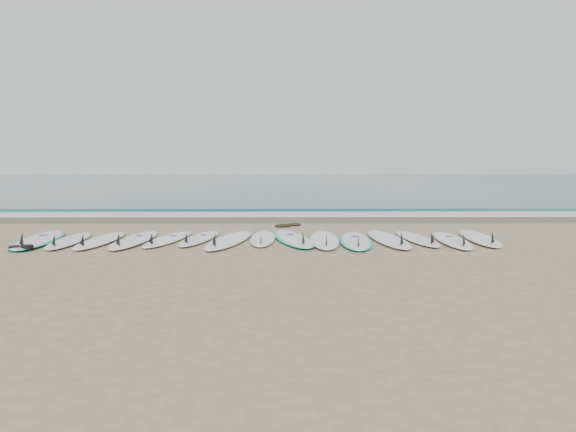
{
  "coord_description": "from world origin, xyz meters",
  "views": [
    {
      "loc": [
        0.4,
        -10.82,
        1.53
      ],
      "look_at": [
        0.54,
        1.03,
        0.4
      ],
      "focal_mm": 35.0,
      "sensor_mm": 36.0,
      "label": 1
    }
  ],
  "objects_px": {
    "surfboard_0": "(39,239)",
    "surfboard_7": "(263,238)",
    "leash_coil": "(20,248)",
    "surfboard_14": "(480,238)"
  },
  "relations": [
    {
      "from": "surfboard_14",
      "to": "leash_coil",
      "type": "relative_size",
      "value": 5.73
    },
    {
      "from": "surfboard_7",
      "to": "leash_coil",
      "type": "bearing_deg",
      "value": -163.65
    },
    {
      "from": "surfboard_0",
      "to": "leash_coil",
      "type": "relative_size",
      "value": 6.32
    },
    {
      "from": "surfboard_14",
      "to": "leash_coil",
      "type": "bearing_deg",
      "value": -166.38
    },
    {
      "from": "surfboard_14",
      "to": "leash_coil",
      "type": "distance_m",
      "value": 8.54
    },
    {
      "from": "surfboard_0",
      "to": "surfboard_14",
      "type": "distance_m",
      "value": 8.6
    },
    {
      "from": "surfboard_7",
      "to": "leash_coil",
      "type": "height_order",
      "value": "surfboard_7"
    },
    {
      "from": "surfboard_0",
      "to": "surfboard_7",
      "type": "distance_m",
      "value": 4.32
    },
    {
      "from": "surfboard_7",
      "to": "surfboard_14",
      "type": "xyz_separation_m",
      "value": [
        4.27,
        -0.04,
        0.01
      ]
    },
    {
      "from": "surfboard_0",
      "to": "leash_coil",
      "type": "bearing_deg",
      "value": -90.79
    }
  ]
}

